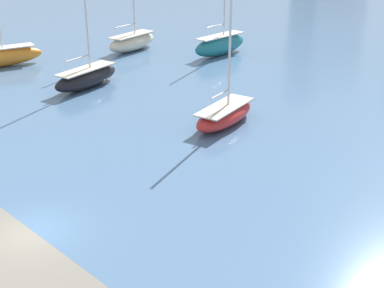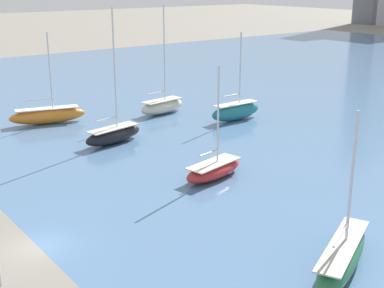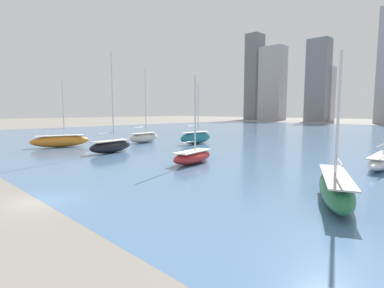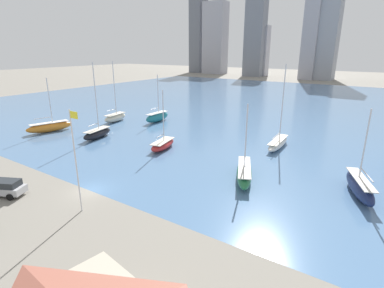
{
  "view_description": "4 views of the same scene",
  "coord_description": "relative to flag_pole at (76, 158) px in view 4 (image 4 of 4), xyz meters",
  "views": [
    {
      "loc": [
        21.4,
        -10.54,
        14.66
      ],
      "look_at": [
        1.61,
        9.57,
        2.28
      ],
      "focal_mm": 50.0,
      "sensor_mm": 36.0,
      "label": 1
    },
    {
      "loc": [
        31.68,
        -11.29,
        17.17
      ],
      "look_at": [
        -0.68,
        13.44,
        4.5
      ],
      "focal_mm": 50.0,
      "sensor_mm": 36.0,
      "label": 2
    },
    {
      "loc": [
        20.93,
        -6.81,
        6.01
      ],
      "look_at": [
        0.03,
        14.49,
        2.71
      ],
      "focal_mm": 28.0,
      "sensor_mm": 36.0,
      "label": 3
    },
    {
      "loc": [
        28.77,
        -20.58,
        16.46
      ],
      "look_at": [
        5.15,
        14.7,
        3.04
      ],
      "focal_mm": 28.0,
      "sensor_mm": 36.0,
      "label": 4
    }
  ],
  "objects": [
    {
      "name": "ground_plane",
      "position": [
        -3.25,
        3.57,
        -5.98
      ],
      "size": [
        500.0,
        500.0,
        0.0
      ],
      "primitive_type": "plane",
      "color": "gray"
    },
    {
      "name": "harbor_water",
      "position": [
        -3.25,
        73.57,
        -5.98
      ],
      "size": [
        180.0,
        140.0,
        0.0
      ],
      "color": "#4C7099",
      "rests_on": "ground_plane"
    },
    {
      "name": "flag_pole",
      "position": [
        0.0,
        0.0,
        0.0
      ],
      "size": [
        1.24,
        0.14,
        11.0
      ],
      "color": "silver",
      "rests_on": "ground_plane"
    },
    {
      "name": "distant_city_skyline",
      "position": [
        -28.23,
        172.81,
        19.95
      ],
      "size": [
        207.07,
        23.13,
        59.32
      ],
      "color": "slate",
      "rests_on": "ground_plane"
    },
    {
      "name": "sailboat_red",
      "position": [
        -6.11,
        21.12,
        -5.17
      ],
      "size": [
        3.73,
        7.23,
        10.07
      ],
      "rotation": [
        0.0,
        0.0,
        0.2
      ],
      "color": "#B72828",
      "rests_on": "harbor_water"
    },
    {
      "name": "sailboat_green",
      "position": [
        10.94,
        17.16,
        -5.01
      ],
      "size": [
        5.78,
        9.61,
        9.96
      ],
      "rotation": [
        0.0,
        0.0,
        0.43
      ],
      "color": "#236B3D",
      "rests_on": "harbor_water"
    },
    {
      "name": "sailboat_navy",
      "position": [
        24.11,
        20.4,
        -4.83
      ],
      "size": [
        4.86,
        8.78,
        10.24
      ],
      "rotation": [
        0.0,
        0.0,
        0.38
      ],
      "color": "#19234C",
      "rests_on": "harbor_water"
    },
    {
      "name": "sailboat_white",
      "position": [
        10.2,
        33.01,
        -5.13
      ],
      "size": [
        2.48,
        9.65,
        14.23
      ],
      "rotation": [
        0.0,
        0.0,
        0.06
      ],
      "color": "white",
      "rests_on": "harbor_water"
    },
    {
      "name": "sailboat_cream",
      "position": [
        -28.67,
        30.94,
        -4.94
      ],
      "size": [
        3.38,
        7.36,
        13.94
      ],
      "rotation": [
        0.0,
        0.0,
        0.15
      ],
      "color": "beige",
      "rests_on": "harbor_water"
    },
    {
      "name": "sailboat_black",
      "position": [
        -20.85,
        19.22,
        -4.97
      ],
      "size": [
        3.51,
        7.64,
        14.41
      ],
      "rotation": [
        0.0,
        0.0,
        0.19
      ],
      "color": "black",
      "rests_on": "harbor_water"
    },
    {
      "name": "sailboat_teal",
      "position": [
        -20.19,
        36.38,
        -4.81
      ],
      "size": [
        1.96,
        7.66,
        10.97
      ],
      "rotation": [
        0.0,
        0.0,
        0.01
      ],
      "color": "#1E757F",
      "rests_on": "harbor_water"
    },
    {
      "name": "sailboat_orange",
      "position": [
        -32.98,
        16.85,
        -4.92
      ],
      "size": [
        4.25,
        9.38,
        11.1
      ],
      "rotation": [
        0.0,
        0.0,
        -0.26
      ],
      "color": "orange",
      "rests_on": "harbor_water"
    },
    {
      "name": "parked_suv_silver",
      "position": [
        -10.57,
        -2.81,
        -4.91
      ],
      "size": [
        5.1,
        3.85,
        1.95
      ],
      "rotation": [
        0.0,
        0.0,
        -1.12
      ],
      "color": "#B7B7BC",
      "rests_on": "ground_plane"
    }
  ]
}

